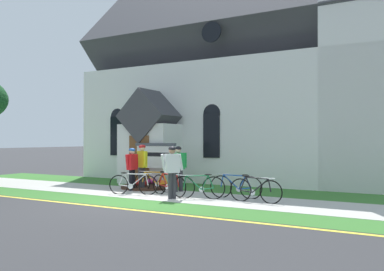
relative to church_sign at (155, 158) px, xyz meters
name	(u,v)px	position (x,y,z in m)	size (l,w,h in m)	color
ground	(186,188)	(1.38, 0.16, -1.19)	(140.00, 140.00, 0.00)	#333335
sidewalk_slab	(167,195)	(1.74, -1.90, -1.18)	(32.00, 2.51, 0.01)	#B7B5AD
grass_verge	(132,203)	(1.74, -3.89, -1.18)	(32.00, 1.47, 0.01)	#38722D
church_lawn	(199,187)	(1.74, 0.54, -1.18)	(24.00, 2.37, 0.01)	#38722D
curb_paint_stripe	(113,208)	(1.74, -4.78, -1.18)	(28.00, 0.16, 0.01)	yellow
church_building	(254,82)	(2.21, 5.83, 3.72)	(15.17, 10.60, 14.13)	white
church_sign	(155,158)	(0.00, 0.00, 0.00)	(1.91, 0.16, 1.78)	#474C56
flower_bed	(147,186)	(0.00, -0.57, -1.10)	(2.06, 2.06, 0.34)	#382319
bicycle_silver	(155,182)	(0.88, -1.35, -0.82)	(1.77, 0.12, 0.80)	black
bicycle_orange	(199,187)	(3.10, -2.11, -0.80)	(1.65, 0.62, 0.83)	black
bicycle_black	(255,190)	(4.96, -1.92, -0.81)	(1.72, 0.12, 0.83)	black
bicycle_white	(169,185)	(1.82, -1.91, -0.82)	(1.65, 0.51, 0.81)	black
bicycle_red	(133,184)	(0.63, -2.34, -0.82)	(1.66, 0.64, 0.80)	black
bicycle_yellow	(236,186)	(4.13, -1.43, -0.80)	(1.75, 0.29, 0.82)	black
cyclist_in_yellow_jersey	(172,168)	(2.36, -2.56, -0.18)	(0.50, 0.65, 1.71)	#2D2D33
cyclist_in_white_jersey	(178,165)	(1.66, -0.97, -0.20)	(0.47, 0.54, 1.68)	#2D2D33
cyclist_in_orange_jersey	(132,166)	(-0.02, -1.54, -0.26)	(0.27, 0.69, 1.61)	black
cyclist_in_green_jersey	(142,163)	(0.13, -1.10, -0.16)	(0.58, 0.42, 1.73)	#2D2D33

